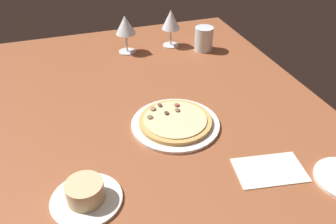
% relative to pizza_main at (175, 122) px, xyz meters
% --- Properties ---
extents(dining_table, '(1.50, 1.10, 0.04)m').
position_rel_pizza_main_xyz_m(dining_table, '(0.07, 0.02, -0.03)').
color(dining_table, brown).
rests_on(dining_table, ground).
extents(pizza_main, '(0.27, 0.27, 0.03)m').
position_rel_pizza_main_xyz_m(pizza_main, '(0.00, 0.00, 0.00)').
color(pizza_main, silver).
rests_on(pizza_main, dining_table).
extents(ramekin_on_saucer, '(0.17, 0.17, 0.06)m').
position_rel_pizza_main_xyz_m(ramekin_on_saucer, '(-0.21, 0.30, 0.01)').
color(ramekin_on_saucer, silver).
rests_on(ramekin_on_saucer, dining_table).
extents(wine_glass_far, '(0.08, 0.08, 0.16)m').
position_rel_pizza_main_xyz_m(wine_glass_far, '(0.56, 0.02, 0.10)').
color(wine_glass_far, silver).
rests_on(wine_glass_far, dining_table).
extents(wine_glass_near, '(0.08, 0.08, 0.16)m').
position_rel_pizza_main_xyz_m(wine_glass_near, '(0.56, -0.17, 0.10)').
color(wine_glass_near, silver).
rests_on(wine_glass_near, dining_table).
extents(water_glass, '(0.08, 0.08, 0.10)m').
position_rel_pizza_main_xyz_m(water_glass, '(0.48, -0.29, 0.03)').
color(water_glass, silver).
rests_on(water_glass, dining_table).
extents(paper_menu, '(0.14, 0.20, 0.00)m').
position_rel_pizza_main_xyz_m(paper_menu, '(-0.26, -0.17, -0.01)').
color(paper_menu, silver).
rests_on(paper_menu, dining_table).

